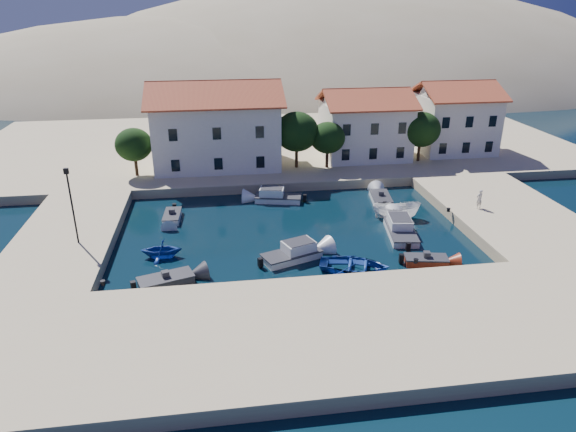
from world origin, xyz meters
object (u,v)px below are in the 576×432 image
object	(u,v)px
cabin_cruiser_south	(292,254)
cabin_cruiser_east	(401,230)
pedestrian	(479,199)
boat_east	(396,218)
building_right	(455,116)
rowboat_south	(354,270)
building_mid	(365,122)
building_left	(216,123)
lamppost	(71,199)

from	to	relation	value
cabin_cruiser_south	cabin_cruiser_east	distance (m)	10.58
pedestrian	boat_east	bearing A→B (deg)	-25.19
building_right	pedestrian	size ratio (longest dim) A/B	5.22
rowboat_south	pedestrian	distance (m)	16.45
pedestrian	building_right	bearing A→B (deg)	-124.33
cabin_cruiser_east	pedestrian	world-z (taller)	pedestrian
cabin_cruiser_east	boat_east	world-z (taller)	cabin_cruiser_east
cabin_cruiser_east	pedestrian	size ratio (longest dim) A/B	3.15
building_mid	building_left	bearing A→B (deg)	-176.82
rowboat_south	pedestrian	xyz separation A→B (m)	(14.09, 8.26, 1.91)
building_left	pedestrian	bearing A→B (deg)	-36.45
building_left	building_mid	world-z (taller)	building_left
building_right	rowboat_south	xyz separation A→B (m)	(-20.28, -27.85, -5.47)
building_right	rowboat_south	world-z (taller)	building_right
building_mid	cabin_cruiser_south	world-z (taller)	building_mid
building_mid	rowboat_south	world-z (taller)	building_mid
building_right	cabin_cruiser_south	world-z (taller)	building_right
rowboat_south	cabin_cruiser_east	world-z (taller)	cabin_cruiser_east
pedestrian	building_mid	bearing A→B (deg)	-89.43
building_left	boat_east	bearing A→B (deg)	-45.35
boat_east	pedestrian	distance (m)	7.85
building_left	boat_east	size ratio (longest dim) A/B	3.31
building_right	lamppost	xyz separation A→B (m)	(-41.50, -22.00, -0.72)
building_right	cabin_cruiser_south	distance (m)	35.82
building_left	building_right	distance (m)	30.07
building_mid	boat_east	world-z (taller)	building_mid
building_mid	lamppost	world-z (taller)	building_mid
building_right	pedestrian	distance (m)	20.85
cabin_cruiser_south	boat_east	bearing A→B (deg)	11.26
building_mid	cabin_cruiser_south	xyz separation A→B (m)	(-12.72, -24.44, -4.75)
boat_east	cabin_cruiser_east	bearing A→B (deg)	176.83
building_right	lamppost	world-z (taller)	building_right
rowboat_south	cabin_cruiser_east	bearing A→B (deg)	-27.61
building_left	rowboat_south	world-z (taller)	building_left
building_mid	pedestrian	bearing A→B (deg)	-72.63
cabin_cruiser_south	boat_east	xyz separation A→B (m)	(11.00, 6.97, -0.48)
building_mid	rowboat_south	xyz separation A→B (m)	(-8.28, -26.85, -5.22)
lamppost	rowboat_south	world-z (taller)	lamppost
rowboat_south	cabin_cruiser_east	xyz separation A→B (m)	(5.66, 5.56, 0.48)
lamppost	pedestrian	world-z (taller)	lamppost
building_mid	rowboat_south	bearing A→B (deg)	-107.14
boat_east	building_left	bearing A→B (deg)	54.81
building_mid	lamppost	xyz separation A→B (m)	(-29.50, -21.00, -0.47)
cabin_cruiser_south	building_right	bearing A→B (deg)	24.74
cabin_cruiser_south	rowboat_south	bearing A→B (deg)	-49.53
cabin_cruiser_east	cabin_cruiser_south	bearing A→B (deg)	116.35
boat_east	pedestrian	size ratio (longest dim) A/B	2.45
building_right	boat_east	bearing A→B (deg)	-126.60
cabin_cruiser_south	pedestrian	distance (m)	19.49
lamppost	cabin_cruiser_south	size ratio (longest dim) A/B	1.23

